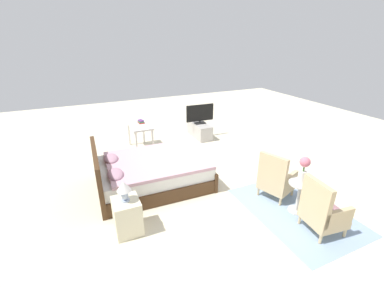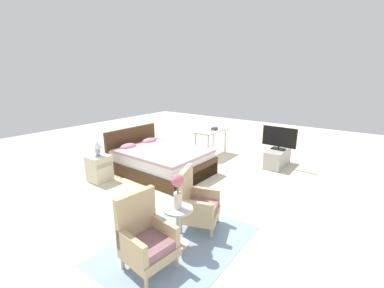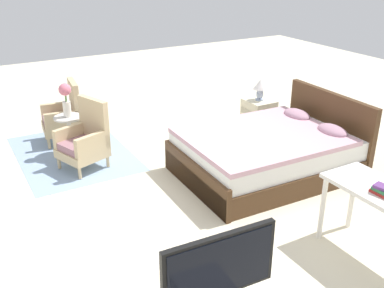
{
  "view_description": "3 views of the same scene",
  "coord_description": "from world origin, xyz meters",
  "px_view_note": "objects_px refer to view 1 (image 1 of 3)",
  "views": [
    {
      "loc": [
        -4.4,
        2.2,
        2.85
      ],
      "look_at": [
        0.2,
        0.11,
        0.73
      ],
      "focal_mm": 24.0,
      "sensor_mm": 36.0,
      "label": 1
    },
    {
      "loc": [
        -4.1,
        -2.96,
        2.28
      ],
      "look_at": [
        0.25,
        0.22,
        0.8
      ],
      "focal_mm": 24.0,
      "sensor_mm": 36.0,
      "label": 2
    },
    {
      "loc": [
        4.24,
        -2.42,
        2.72
      ],
      "look_at": [
        -0.1,
        0.04,
        0.56
      ],
      "focal_mm": 42.0,
      "sensor_mm": 36.0,
      "label": 3
    }
  ],
  "objects_px": {
    "tv_stand": "(200,130)",
    "vanity_desk": "(139,128)",
    "bed": "(151,173)",
    "nightstand": "(127,216)",
    "armchair_by_window_left": "(322,211)",
    "book_stack": "(141,122)",
    "side_table": "(299,193)",
    "tv_flatscreen": "(200,114)",
    "table_lamp": "(124,188)",
    "armchair_by_window_right": "(276,179)",
    "flower_vase": "(304,167)"
  },
  "relations": [
    {
      "from": "side_table",
      "to": "flower_vase",
      "type": "distance_m",
      "value": 0.51
    },
    {
      "from": "side_table",
      "to": "vanity_desk",
      "type": "bearing_deg",
      "value": 26.06
    },
    {
      "from": "armchair_by_window_left",
      "to": "tv_stand",
      "type": "height_order",
      "value": "armchair_by_window_left"
    },
    {
      "from": "armchair_by_window_left",
      "to": "armchair_by_window_right",
      "type": "bearing_deg",
      "value": -0.17
    },
    {
      "from": "vanity_desk",
      "to": "book_stack",
      "type": "xyz_separation_m",
      "value": [
        0.06,
        -0.07,
        0.15
      ]
    },
    {
      "from": "bed",
      "to": "nightstand",
      "type": "bearing_deg",
      "value": 148.75
    },
    {
      "from": "armchair_by_window_left",
      "to": "flower_vase",
      "type": "bearing_deg",
      "value": -7.68
    },
    {
      "from": "armchair_by_window_left",
      "to": "vanity_desk",
      "type": "relative_size",
      "value": 0.88
    },
    {
      "from": "table_lamp",
      "to": "tv_stand",
      "type": "xyz_separation_m",
      "value": [
        3.25,
        -2.83,
        -0.57
      ]
    },
    {
      "from": "book_stack",
      "to": "nightstand",
      "type": "bearing_deg",
      "value": 161.79
    },
    {
      "from": "tv_stand",
      "to": "table_lamp",
      "type": "bearing_deg",
      "value": 138.96
    },
    {
      "from": "tv_flatscreen",
      "to": "vanity_desk",
      "type": "distance_m",
      "value": 1.89
    },
    {
      "from": "vanity_desk",
      "to": "table_lamp",
      "type": "bearing_deg",
      "value": 162.55
    },
    {
      "from": "nightstand",
      "to": "vanity_desk",
      "type": "relative_size",
      "value": 0.55
    },
    {
      "from": "tv_stand",
      "to": "nightstand",
      "type": "bearing_deg",
      "value": 138.97
    },
    {
      "from": "armchair_by_window_right",
      "to": "nightstand",
      "type": "xyz_separation_m",
      "value": [
        0.2,
        2.73,
        -0.1
      ]
    },
    {
      "from": "side_table",
      "to": "tv_stand",
      "type": "bearing_deg",
      "value": -0.49
    },
    {
      "from": "nightstand",
      "to": "tv_stand",
      "type": "xyz_separation_m",
      "value": [
        3.25,
        -2.83,
        -0.07
      ]
    },
    {
      "from": "side_table",
      "to": "table_lamp",
      "type": "distance_m",
      "value": 2.92
    },
    {
      "from": "table_lamp",
      "to": "flower_vase",
      "type": "bearing_deg",
      "value": -104.27
    },
    {
      "from": "armchair_by_window_right",
      "to": "vanity_desk",
      "type": "xyz_separation_m",
      "value": [
        3.25,
        1.77,
        0.24
      ]
    },
    {
      "from": "tv_stand",
      "to": "tv_flatscreen",
      "type": "relative_size",
      "value": 1.13
    },
    {
      "from": "flower_vase",
      "to": "book_stack",
      "type": "bearing_deg",
      "value": 24.87
    },
    {
      "from": "bed",
      "to": "vanity_desk",
      "type": "relative_size",
      "value": 2.13
    },
    {
      "from": "flower_vase",
      "to": "tv_flatscreen",
      "type": "height_order",
      "value": "flower_vase"
    },
    {
      "from": "bed",
      "to": "nightstand",
      "type": "height_order",
      "value": "bed"
    },
    {
      "from": "bed",
      "to": "table_lamp",
      "type": "height_order",
      "value": "bed"
    },
    {
      "from": "tv_stand",
      "to": "armchair_by_window_left",
      "type": "bearing_deg",
      "value": 178.66
    },
    {
      "from": "armchair_by_window_right",
      "to": "side_table",
      "type": "xyz_separation_m",
      "value": [
        -0.51,
        -0.07,
        -0.02
      ]
    },
    {
      "from": "bed",
      "to": "armchair_by_window_right",
      "type": "height_order",
      "value": "bed"
    },
    {
      "from": "armchair_by_window_left",
      "to": "table_lamp",
      "type": "distance_m",
      "value": 3.02
    },
    {
      "from": "armchair_by_window_right",
      "to": "tv_stand",
      "type": "relative_size",
      "value": 0.96
    },
    {
      "from": "flower_vase",
      "to": "tv_flatscreen",
      "type": "bearing_deg",
      "value": -0.49
    },
    {
      "from": "bed",
      "to": "tv_stand",
      "type": "height_order",
      "value": "bed"
    },
    {
      "from": "bed",
      "to": "armchair_by_window_left",
      "type": "xyz_separation_m",
      "value": [
        -2.4,
        -2.02,
        0.08
      ]
    },
    {
      "from": "flower_vase",
      "to": "nightstand",
      "type": "xyz_separation_m",
      "value": [
        0.71,
        2.8,
        -0.58
      ]
    },
    {
      "from": "armchair_by_window_left",
      "to": "tv_flatscreen",
      "type": "height_order",
      "value": "tv_flatscreen"
    },
    {
      "from": "bed",
      "to": "side_table",
      "type": "bearing_deg",
      "value": -131.9
    },
    {
      "from": "table_lamp",
      "to": "book_stack",
      "type": "bearing_deg",
      "value": -18.22
    },
    {
      "from": "nightstand",
      "to": "table_lamp",
      "type": "xyz_separation_m",
      "value": [
        -0.0,
        0.0,
        0.5
      ]
    },
    {
      "from": "side_table",
      "to": "book_stack",
      "type": "relative_size",
      "value": 2.66
    },
    {
      "from": "bed",
      "to": "armchair_by_window_right",
      "type": "xyz_separation_m",
      "value": [
        -1.36,
        -2.02,
        0.08
      ]
    },
    {
      "from": "armchair_by_window_left",
      "to": "nightstand",
      "type": "xyz_separation_m",
      "value": [
        1.24,
        2.73,
        -0.1
      ]
    },
    {
      "from": "nightstand",
      "to": "bed",
      "type": "bearing_deg",
      "value": -31.25
    },
    {
      "from": "bed",
      "to": "side_table",
      "type": "relative_size",
      "value": 3.86
    },
    {
      "from": "armchair_by_window_left",
      "to": "book_stack",
      "type": "relative_size",
      "value": 4.27
    },
    {
      "from": "bed",
      "to": "table_lamp",
      "type": "relative_size",
      "value": 6.71
    },
    {
      "from": "tv_stand",
      "to": "vanity_desk",
      "type": "xyz_separation_m",
      "value": [
        -0.2,
        1.87,
        0.41
      ]
    },
    {
      "from": "bed",
      "to": "side_table",
      "type": "distance_m",
      "value": 2.81
    },
    {
      "from": "nightstand",
      "to": "book_stack",
      "type": "relative_size",
      "value": 2.65
    }
  ]
}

